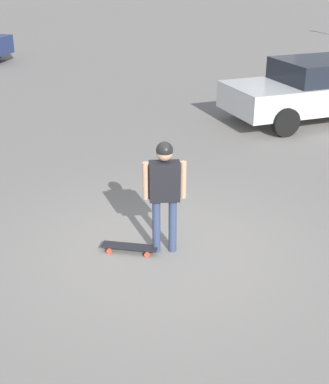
% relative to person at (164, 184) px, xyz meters
% --- Properties ---
extents(ground_plane, '(220.00, 220.00, 0.00)m').
position_rel_person_xyz_m(ground_plane, '(0.00, 0.00, -1.01)').
color(ground_plane, gray).
extents(person, '(0.50, 0.38, 1.59)m').
position_rel_person_xyz_m(person, '(0.00, 0.00, 0.00)').
color(person, '#38476B').
rests_on(person, ground_plane).
extents(skateboard, '(0.67, 0.69, 0.09)m').
position_rel_person_xyz_m(skateboard, '(0.40, -0.27, -0.94)').
color(skateboard, '#232328').
rests_on(skateboard, ground_plane).
extents(car_parked_near, '(4.69, 2.94, 1.49)m').
position_rel_person_xyz_m(car_parked_near, '(-6.83, -3.11, -0.24)').
color(car_parked_near, silver).
rests_on(car_parked_near, ground_plane).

